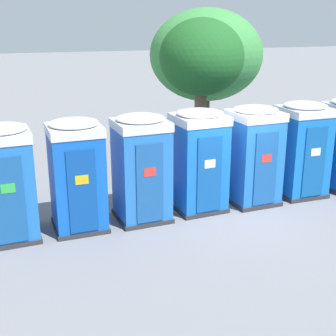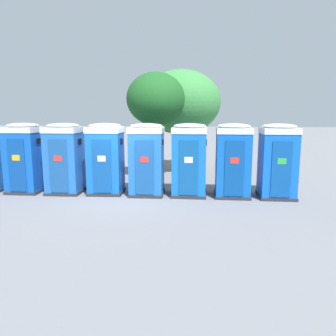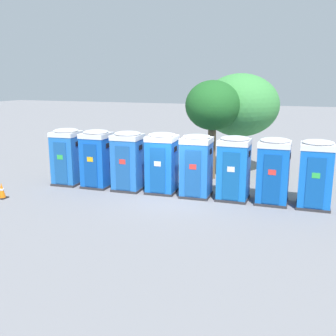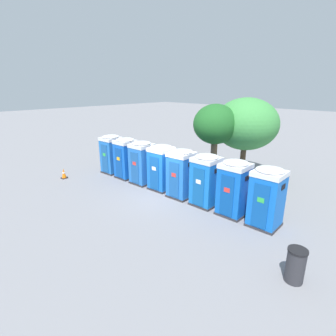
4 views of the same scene
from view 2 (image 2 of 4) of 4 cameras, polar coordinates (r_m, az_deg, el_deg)
ground_plane at (r=11.62m, az=-7.60°, el=-4.91°), size 120.00×120.00×0.00m
portapotty_1 at (r=13.06m, az=-23.65°, el=1.70°), size 1.21×1.24×2.54m
portapotty_2 at (r=12.39m, az=-17.58°, el=1.67°), size 1.27×1.26×2.54m
portapotty_3 at (r=11.97m, az=-10.78°, el=1.69°), size 1.29×1.28×2.54m
portapotty_4 at (r=11.57m, az=-3.72°, el=1.56°), size 1.25×1.26×2.54m
portapotty_5 at (r=11.47m, az=3.75°, el=1.50°), size 1.23×1.22×2.54m
portapotty_6 at (r=11.53m, az=11.23°, el=1.37°), size 1.23×1.23×2.54m
portapotty_7 at (r=11.76m, az=18.54°, el=1.22°), size 1.24×1.23×2.54m
street_tree_0 at (r=14.57m, az=-2.15°, el=11.71°), size 2.55×2.55×4.64m
street_tree_1 at (r=16.29m, az=2.25°, el=11.33°), size 3.85×3.85×4.96m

